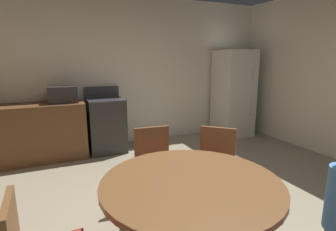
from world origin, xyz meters
name	(u,v)px	position (x,y,z in m)	size (l,w,h in m)	color
ground_plane	(196,220)	(0.00, 0.00, 0.00)	(14.00, 14.00, 0.00)	gray
wall_back	(122,72)	(0.00, 2.83, 1.35)	(6.07, 0.12, 2.70)	silver
kitchen_counter	(18,134)	(-1.75, 2.43, 0.45)	(1.97, 0.60, 0.90)	brown
oven_range	(106,125)	(-0.41, 2.43, 0.47)	(0.60, 0.60, 1.10)	#2D2B28
refrigerator	(233,93)	(2.21, 2.38, 0.88)	(0.68, 0.68, 1.76)	silver
microwave	(63,94)	(-1.07, 2.43, 1.03)	(0.44, 0.32, 0.26)	#2D2B28
dining_table	(191,200)	(-0.38, -0.57, 0.61)	(1.26, 1.26, 0.76)	brown
chair_north	(155,163)	(-0.29, 0.40, 0.50)	(0.44, 0.44, 0.87)	brown
chair_northeast	(215,164)	(0.29, 0.13, 0.50)	(0.57, 0.57, 0.87)	brown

